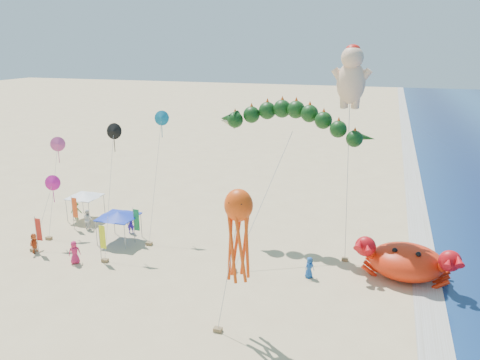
# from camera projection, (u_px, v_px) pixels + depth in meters

# --- Properties ---
(ground) EXTENTS (320.00, 320.00, 0.00)m
(ground) POSITION_uv_depth(u_px,v_px,m) (257.00, 273.00, 35.00)
(ground) COLOR #D1B784
(ground) RESTS_ON ground
(foam_strip) EXTENTS (320.00, 320.00, 0.00)m
(foam_strip) POSITION_uv_depth(u_px,v_px,m) (429.00, 298.00, 31.53)
(foam_strip) COLOR silver
(foam_strip) RESTS_ON ground
(crab_inflatable) EXTENTS (7.13, 4.97, 3.12)m
(crab_inflatable) POSITION_uv_depth(u_px,v_px,m) (406.00, 261.00, 33.82)
(crab_inflatable) COLOR red
(crab_inflatable) RESTS_ON ground
(dragon_kite) EXTENTS (12.69, 8.89, 11.62)m
(dragon_kite) POSITION_uv_depth(u_px,v_px,m) (291.00, 124.00, 37.51)
(dragon_kite) COLOR black
(dragon_kite) RESTS_ON ground
(cherub_kite) EXTENTS (2.12, 2.83, 16.44)m
(cherub_kite) POSITION_uv_depth(u_px,v_px,m) (351.00, 75.00, 34.60)
(cherub_kite) COLOR #FEC69B
(cherub_kite) RESTS_ON ground
(octopus_kite) EXTENTS (2.15, 1.60, 8.81)m
(octopus_kite) POSITION_uv_depth(u_px,v_px,m) (238.00, 228.00, 26.36)
(octopus_kite) COLOR #F3470C
(octopus_kite) RESTS_ON ground
(canopy_blue) EXTENTS (3.28, 3.28, 2.71)m
(canopy_blue) POSITION_uv_depth(u_px,v_px,m) (118.00, 215.00, 39.89)
(canopy_blue) COLOR gray
(canopy_blue) RESTS_ON ground
(canopy_white) EXTENTS (3.02, 3.02, 2.71)m
(canopy_white) POSITION_uv_depth(u_px,v_px,m) (85.00, 195.00, 45.05)
(canopy_white) COLOR gray
(canopy_white) RESTS_ON ground
(feather_flags) EXTENTS (7.46, 5.32, 3.20)m
(feather_flags) POSITION_uv_depth(u_px,v_px,m) (88.00, 224.00, 39.00)
(feather_flags) COLOR gray
(feather_flags) RESTS_ON ground
(beachgoers) EXTENTS (24.67, 9.09, 1.88)m
(beachgoers) POSITION_uv_depth(u_px,v_px,m) (97.00, 232.00, 40.24)
(beachgoers) COLOR #1C51A3
(beachgoers) RESTS_ON ground
(small_kites) EXTENTS (10.34, 8.93, 10.96)m
(small_kites) POSITION_uv_depth(u_px,v_px,m) (95.00, 155.00, 39.30)
(small_kites) COLOR black
(small_kites) RESTS_ON ground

